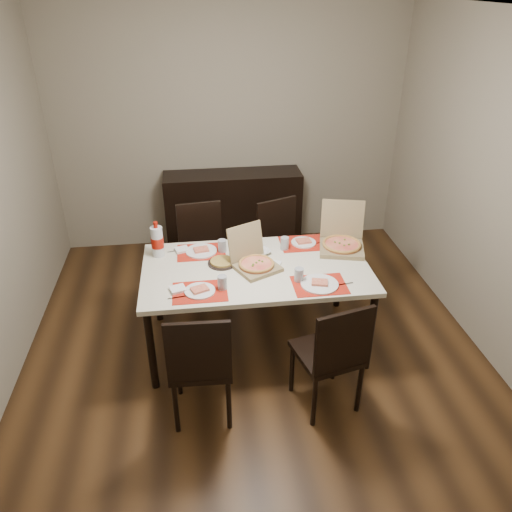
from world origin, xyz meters
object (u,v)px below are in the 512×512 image
at_px(dining_table, 256,274).
at_px(pizza_box_center, 254,261).
at_px(dip_bowl, 262,252).
at_px(chair_far_right, 282,244).
at_px(sideboard, 233,211).
at_px(chair_near_left, 200,362).
at_px(chair_near_right, 333,353).
at_px(chair_far_left, 202,248).
at_px(soda_bottle, 157,242).

relative_size(dining_table, pizza_box_center, 3.99).
bearing_deg(dip_bowl, chair_far_right, 64.87).
xyz_separation_m(sideboard, chair_near_left, (-0.45, -2.56, 0.06)).
bearing_deg(chair_near_right, chair_far_right, 92.39).
distance_m(chair_near_right, chair_far_left, 1.83).
bearing_deg(chair_far_right, chair_far_left, 178.90).
distance_m(sideboard, soda_bottle, 1.70).
bearing_deg(chair_far_left, sideboard, 68.02).
height_order(sideboard, chair_near_right, chair_near_right).
height_order(chair_far_right, dip_bowl, chair_far_right).
distance_m(chair_near_right, soda_bottle, 1.68).
relative_size(chair_far_right, soda_bottle, 3.04).
height_order(pizza_box_center, dip_bowl, pizza_box_center).
xyz_separation_m(chair_far_left, dip_bowl, (0.49, -0.60, 0.26)).
bearing_deg(dining_table, chair_far_right, 65.88).
height_order(chair_far_left, chair_far_right, same).
distance_m(sideboard, chair_far_right, 1.03).
distance_m(chair_near_right, dip_bowl, 1.11).
distance_m(sideboard, dining_table, 1.77).
height_order(sideboard, pizza_box_center, pizza_box_center).
bearing_deg(sideboard, chair_far_right, -68.05).
relative_size(chair_far_right, dip_bowl, 6.96).
height_order(chair_near_left, chair_near_right, same).
height_order(sideboard, chair_far_left, chair_far_left).
relative_size(chair_near_left, chair_far_left, 1.00).
xyz_separation_m(chair_near_right, chair_far_right, (-0.07, 1.62, 0.00)).
relative_size(sideboard, dining_table, 0.83).
bearing_deg(chair_near_left, dining_table, 58.84).
height_order(chair_near_left, soda_bottle, soda_bottle).
distance_m(chair_far_left, dip_bowl, 0.82).
distance_m(chair_near_left, chair_far_left, 1.61).
distance_m(chair_far_left, soda_bottle, 0.74).
relative_size(sideboard, chair_far_right, 1.61).
xyz_separation_m(pizza_box_center, dip_bowl, (0.10, 0.21, -0.04)).
distance_m(dining_table, chair_near_left, 0.95).
height_order(sideboard, dining_table, sideboard).
relative_size(chair_near_right, pizza_box_center, 2.06).
bearing_deg(sideboard, pizza_box_center, -89.56).
relative_size(dining_table, chair_near_left, 1.94).
height_order(dining_table, pizza_box_center, pizza_box_center).
bearing_deg(sideboard, soda_bottle, -117.02).
relative_size(chair_near_left, pizza_box_center, 2.06).
bearing_deg(dining_table, dip_bowl, 68.77).
bearing_deg(chair_near_left, soda_bottle, 105.00).
distance_m(chair_far_left, chair_far_right, 0.77).
bearing_deg(chair_near_right, soda_bottle, 137.24).
relative_size(pizza_box_center, dip_bowl, 3.37).
height_order(chair_near_left, chair_far_left, same).
height_order(dining_table, soda_bottle, soda_bottle).
height_order(chair_near_left, chair_far_right, same).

